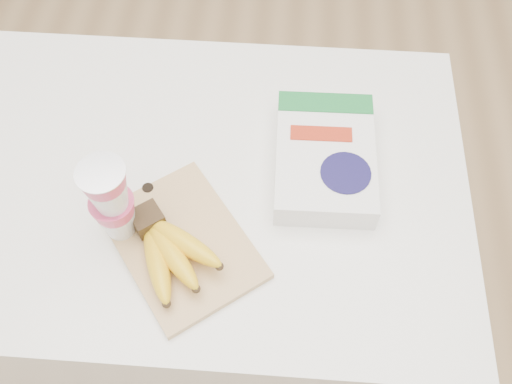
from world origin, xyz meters
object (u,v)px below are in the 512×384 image
bananas (168,249)px  cereal_box (325,157)px  table (199,266)px  cutting_board (182,243)px  yogurt_stack (111,200)px

bananas → cereal_box: (0.25, 0.20, -0.01)m
table → cereal_box: size_ratio=3.99×
cutting_board → cereal_box: (0.23, 0.18, 0.02)m
bananas → yogurt_stack: (-0.09, 0.04, 0.07)m
yogurt_stack → cereal_box: size_ratio=0.67×
bananas → yogurt_stack: 0.12m
cutting_board → bananas: (-0.02, -0.03, 0.03)m
table → bananas: (0.01, -0.17, 0.42)m
bananas → yogurt_stack: size_ratio=1.06×
bananas → yogurt_stack: yogurt_stack is taller
table → bananas: 0.45m
yogurt_stack → cereal_box: (0.33, 0.16, -0.08)m
cutting_board → bananas: bearing=-157.1°
table → bananas: bearing=-87.7°
table → cereal_box: (0.25, 0.04, 0.41)m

